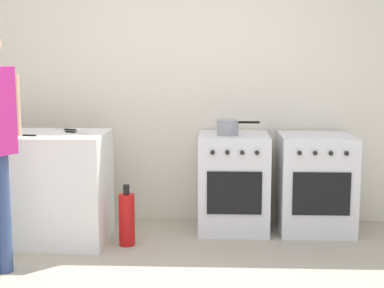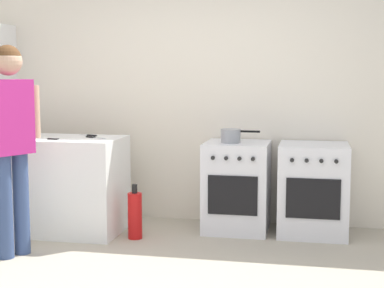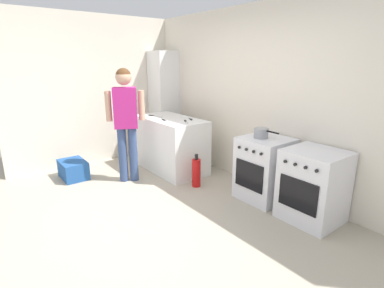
# 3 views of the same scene
# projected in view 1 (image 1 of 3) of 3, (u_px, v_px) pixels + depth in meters

# --- Properties ---
(back_wall) EXTENTS (6.00, 0.10, 2.60)m
(back_wall) POSITION_uv_depth(u_px,v_px,m) (195.00, 80.00, 5.40)
(back_wall) COLOR silver
(back_wall) RESTS_ON ground
(counter_unit) EXTENTS (1.30, 0.70, 0.90)m
(counter_unit) POSITION_uv_depth(u_px,v_px,m) (28.00, 187.00, 4.84)
(counter_unit) COLOR white
(counter_unit) RESTS_ON ground
(oven_left) EXTENTS (0.60, 0.62, 0.85)m
(oven_left) POSITION_uv_depth(u_px,v_px,m) (233.00, 182.00, 5.15)
(oven_left) COLOR silver
(oven_left) RESTS_ON ground
(oven_right) EXTENTS (0.63, 0.62, 0.85)m
(oven_right) POSITION_uv_depth(u_px,v_px,m) (315.00, 183.00, 5.12)
(oven_right) COLOR silver
(oven_right) RESTS_ON ground
(pot) EXTENTS (0.37, 0.19, 0.13)m
(pot) POSITION_uv_depth(u_px,v_px,m) (228.00, 127.00, 5.03)
(pot) COLOR gray
(pot) RESTS_ON oven_left
(knife_paring) EXTENTS (0.20, 0.10, 0.01)m
(knife_paring) POSITION_uv_depth(u_px,v_px,m) (67.00, 130.00, 4.96)
(knife_paring) COLOR silver
(knife_paring) RESTS_ON counter_unit
(knife_utility) EXTENTS (0.24, 0.14, 0.01)m
(knife_utility) POSITION_uv_depth(u_px,v_px,m) (77.00, 132.00, 4.78)
(knife_utility) COLOR silver
(knife_utility) RESTS_ON counter_unit
(knife_carving) EXTENTS (0.33, 0.07, 0.01)m
(knife_carving) POSITION_uv_depth(u_px,v_px,m) (41.00, 136.00, 4.58)
(knife_carving) COLOR silver
(knife_carving) RESTS_ON counter_unit
(fire_extinguisher) EXTENTS (0.13, 0.13, 0.50)m
(fire_extinguisher) POSITION_uv_depth(u_px,v_px,m) (127.00, 219.00, 4.74)
(fire_extinguisher) COLOR red
(fire_extinguisher) RESTS_ON ground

